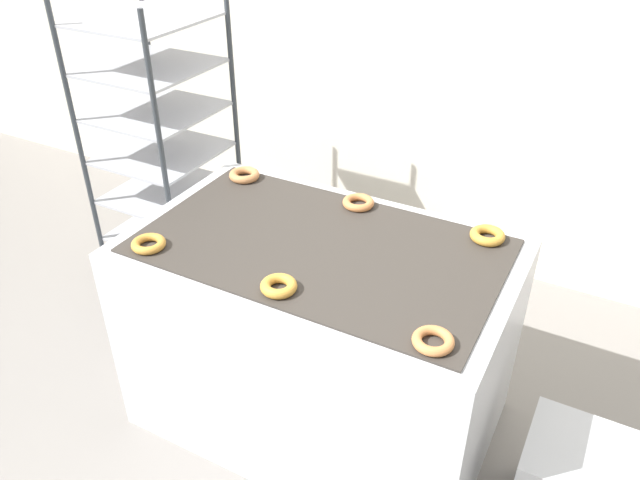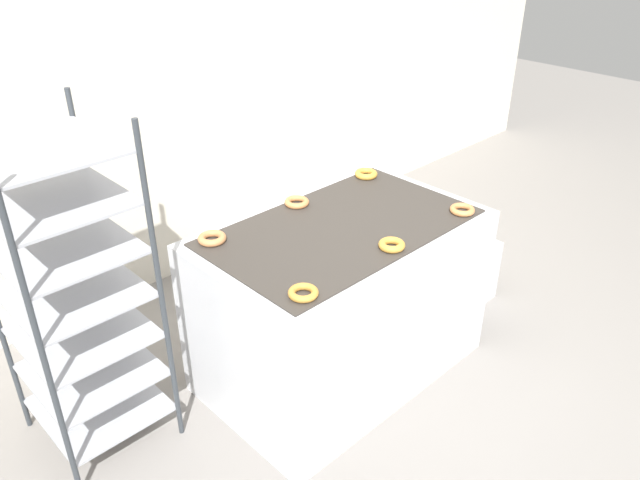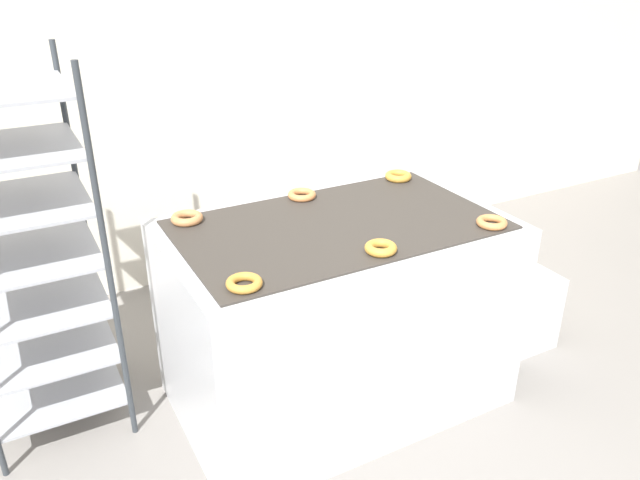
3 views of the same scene
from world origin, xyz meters
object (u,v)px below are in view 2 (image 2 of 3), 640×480
at_px(donut_far_left, 212,238).
at_px(donut_far_center, 297,202).
at_px(baking_rack_cart, 74,292).
at_px(donut_near_center, 392,245).
at_px(glaze_bin, 459,270).
at_px(donut_far_right, 366,174).
at_px(fryer_machine, 341,301).
at_px(donut_near_left, 303,293).
at_px(donut_near_right, 462,210).

height_order(donut_far_left, donut_far_center, donut_far_left).
height_order(baking_rack_cart, donut_near_center, baking_rack_cart).
relative_size(baking_rack_cart, glaze_bin, 3.94).
relative_size(donut_near_center, donut_far_right, 0.95).
bearing_deg(donut_near_center, fryer_machine, 91.88).
xyz_separation_m(glaze_bin, donut_far_right, (-0.49, 0.36, 0.68)).
height_order(donut_near_left, donut_far_left, donut_far_left).
distance_m(baking_rack_cart, donut_near_right, 1.83).
bearing_deg(donut_far_center, fryer_machine, -89.91).
height_order(donut_near_right, donut_far_left, donut_far_left).
bearing_deg(baking_rack_cart, donut_far_center, -7.52).
relative_size(glaze_bin, donut_far_center, 3.14).
bearing_deg(donut_near_center, donut_far_right, 50.59).
bearing_deg(fryer_machine, donut_far_left, 149.96).
height_order(fryer_machine, donut_far_right, donut_far_right).
distance_m(donut_near_right, donut_far_center, 0.82).
xyz_separation_m(baking_rack_cart, donut_near_left, (0.60, -0.77, 0.09)).
relative_size(fryer_machine, donut_far_right, 10.96).
bearing_deg(donut_near_right, donut_near_left, 179.50).
distance_m(glaze_bin, donut_near_left, 1.69).
height_order(fryer_machine, glaze_bin, fryer_machine).
xyz_separation_m(baking_rack_cart, donut_far_right, (1.64, -0.15, 0.09)).
xyz_separation_m(fryer_machine, donut_near_left, (-0.52, -0.30, 0.45)).
distance_m(glaze_bin, donut_near_right, 0.87).
distance_m(donut_near_center, donut_far_left, 0.81).
bearing_deg(donut_near_right, donut_far_center, 130.15).
bearing_deg(donut_far_left, glaze_bin, -12.87).
bearing_deg(donut_near_right, fryer_machine, 149.72).
relative_size(fryer_machine, baking_rack_cart, 0.90).
bearing_deg(fryer_machine, donut_near_right, -30.28).
bearing_deg(baking_rack_cart, donut_near_right, -25.17).
relative_size(glaze_bin, donut_near_left, 3.22).
xyz_separation_m(donut_near_left, donut_near_right, (1.05, -0.01, -0.00)).
bearing_deg(donut_far_right, donut_far_left, -179.42).
distance_m(glaze_bin, donut_near_center, 1.23).
xyz_separation_m(donut_near_left, donut_far_left, (-0.00, 0.61, 0.00)).
height_order(donut_near_left, donut_near_right, same).
bearing_deg(donut_far_center, donut_near_center, -89.05).
height_order(donut_near_left, donut_near_center, donut_near_center).
bearing_deg(donut_near_center, donut_near_left, -179.69).
xyz_separation_m(glaze_bin, donut_near_left, (-1.53, -0.25, 0.68)).
xyz_separation_m(donut_far_left, donut_far_center, (0.53, 0.01, -0.00)).
relative_size(baking_rack_cart, donut_far_center, 12.36).
bearing_deg(fryer_machine, donut_far_right, 31.60).
relative_size(baking_rack_cart, donut_near_left, 12.68).
distance_m(fryer_machine, donut_near_right, 0.76).
bearing_deg(glaze_bin, donut_near_left, -170.56).
height_order(fryer_machine, donut_near_center, donut_near_center).
bearing_deg(donut_near_left, fryer_machine, 29.74).
relative_size(fryer_machine, donut_near_center, 11.56).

